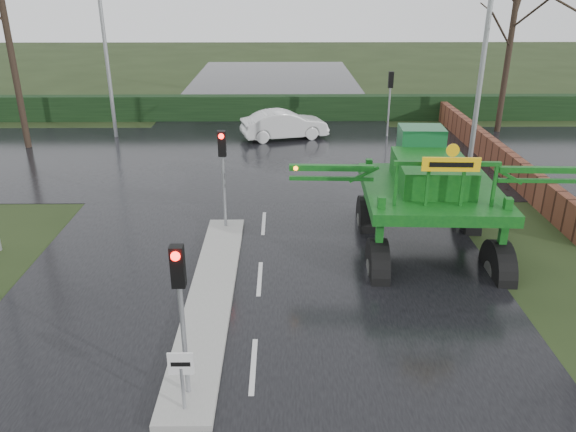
{
  "coord_description": "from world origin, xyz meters",
  "views": [
    {
      "loc": [
        0.67,
        -10.34,
        8.08
      ],
      "look_at": [
        0.83,
        4.0,
        2.0
      ],
      "focal_mm": 35.0,
      "sensor_mm": 36.0,
      "label": 1
    }
  ],
  "objects_px": {
    "crop_sprayer": "(381,194)",
    "traffic_signal_near": "(180,290)",
    "traffic_signal_far": "(390,89)",
    "white_sedan": "(284,139)",
    "street_light_left_far": "(108,23)",
    "keep_left_sign": "(181,372)",
    "street_light_right": "(478,38)",
    "traffic_signal_mid": "(223,159)"
  },
  "relations": [
    {
      "from": "street_light_left_far",
      "to": "traffic_signal_far",
      "type": "bearing_deg",
      "value": 0.03
    },
    {
      "from": "crop_sprayer",
      "to": "white_sedan",
      "type": "xyz_separation_m",
      "value": [
        -2.71,
        14.86,
        -2.36
      ]
    },
    {
      "from": "traffic_signal_mid",
      "to": "white_sedan",
      "type": "height_order",
      "value": "traffic_signal_mid"
    },
    {
      "from": "traffic_signal_far",
      "to": "crop_sprayer",
      "type": "distance_m",
      "value": 15.59
    },
    {
      "from": "keep_left_sign",
      "to": "street_light_right",
      "type": "bearing_deg",
      "value": 54.88
    },
    {
      "from": "traffic_signal_near",
      "to": "street_light_right",
      "type": "distance_m",
      "value": 16.46
    },
    {
      "from": "keep_left_sign",
      "to": "crop_sprayer",
      "type": "bearing_deg",
      "value": 52.24
    },
    {
      "from": "keep_left_sign",
      "to": "white_sedan",
      "type": "distance_m",
      "value": 21.2
    },
    {
      "from": "keep_left_sign",
      "to": "street_light_right",
      "type": "relative_size",
      "value": 0.14
    },
    {
      "from": "keep_left_sign",
      "to": "street_light_left_far",
      "type": "bearing_deg",
      "value": 107.78
    },
    {
      "from": "traffic_signal_near",
      "to": "street_light_left_far",
      "type": "bearing_deg",
      "value": 108.17
    },
    {
      "from": "traffic_signal_far",
      "to": "street_light_left_far",
      "type": "relative_size",
      "value": 0.35
    },
    {
      "from": "crop_sprayer",
      "to": "traffic_signal_near",
      "type": "bearing_deg",
      "value": -127.6
    },
    {
      "from": "street_light_left_far",
      "to": "traffic_signal_near",
      "type": "bearing_deg",
      "value": -71.83
    },
    {
      "from": "traffic_signal_far",
      "to": "white_sedan",
      "type": "height_order",
      "value": "traffic_signal_far"
    },
    {
      "from": "traffic_signal_far",
      "to": "keep_left_sign",
      "type": "bearing_deg",
      "value": 70.07
    },
    {
      "from": "white_sedan",
      "to": "keep_left_sign",
      "type": "bearing_deg",
      "value": 158.84
    },
    {
      "from": "traffic_signal_mid",
      "to": "traffic_signal_far",
      "type": "distance_m",
      "value": 14.75
    },
    {
      "from": "street_light_left_far",
      "to": "street_light_right",
      "type": "bearing_deg",
      "value": -26.02
    },
    {
      "from": "traffic_signal_mid",
      "to": "crop_sprayer",
      "type": "height_order",
      "value": "crop_sprayer"
    },
    {
      "from": "traffic_signal_far",
      "to": "traffic_signal_near",
      "type": "bearing_deg",
      "value": 69.64
    },
    {
      "from": "traffic_signal_near",
      "to": "traffic_signal_mid",
      "type": "xyz_separation_m",
      "value": [
        0.0,
        8.5,
        0.0
      ]
    },
    {
      "from": "keep_left_sign",
      "to": "traffic_signal_near",
      "type": "height_order",
      "value": "traffic_signal_near"
    },
    {
      "from": "crop_sprayer",
      "to": "keep_left_sign",
      "type": "bearing_deg",
      "value": -125.29
    },
    {
      "from": "keep_left_sign",
      "to": "traffic_signal_mid",
      "type": "bearing_deg",
      "value": 90.0
    },
    {
      "from": "traffic_signal_far",
      "to": "crop_sprayer",
      "type": "xyz_separation_m",
      "value": [
        -2.99,
        -15.3,
        -0.23
      ]
    },
    {
      "from": "keep_left_sign",
      "to": "white_sedan",
      "type": "relative_size",
      "value": 0.29
    },
    {
      "from": "keep_left_sign",
      "to": "traffic_signal_mid",
      "type": "distance_m",
      "value": 9.12
    },
    {
      "from": "traffic_signal_far",
      "to": "white_sedan",
      "type": "bearing_deg",
      "value": 4.45
    },
    {
      "from": "traffic_signal_near",
      "to": "street_light_right",
      "type": "relative_size",
      "value": 0.35
    },
    {
      "from": "keep_left_sign",
      "to": "street_light_left_far",
      "type": "distance_m",
      "value": 23.11
    },
    {
      "from": "traffic_signal_far",
      "to": "white_sedan",
      "type": "distance_m",
      "value": 6.28
    },
    {
      "from": "traffic_signal_mid",
      "to": "street_light_right",
      "type": "height_order",
      "value": "street_light_right"
    },
    {
      "from": "keep_left_sign",
      "to": "crop_sprayer",
      "type": "height_order",
      "value": "crop_sprayer"
    },
    {
      "from": "street_light_left_far",
      "to": "crop_sprayer",
      "type": "xyz_separation_m",
      "value": [
        11.7,
        -15.29,
        -3.63
      ]
    },
    {
      "from": "traffic_signal_near",
      "to": "traffic_signal_far",
      "type": "distance_m",
      "value": 22.42
    },
    {
      "from": "traffic_signal_far",
      "to": "street_light_right",
      "type": "xyz_separation_m",
      "value": [
        1.69,
        -8.01,
        3.4
      ]
    },
    {
      "from": "keep_left_sign",
      "to": "traffic_signal_near",
      "type": "relative_size",
      "value": 0.38
    },
    {
      "from": "traffic_signal_far",
      "to": "street_light_right",
      "type": "height_order",
      "value": "street_light_right"
    },
    {
      "from": "street_light_right",
      "to": "street_light_left_far",
      "type": "relative_size",
      "value": 1.0
    },
    {
      "from": "street_light_left_far",
      "to": "crop_sprayer",
      "type": "distance_m",
      "value": 19.6
    },
    {
      "from": "keep_left_sign",
      "to": "crop_sprayer",
      "type": "xyz_separation_m",
      "value": [
        4.81,
        6.21,
        1.3
      ]
    }
  ]
}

